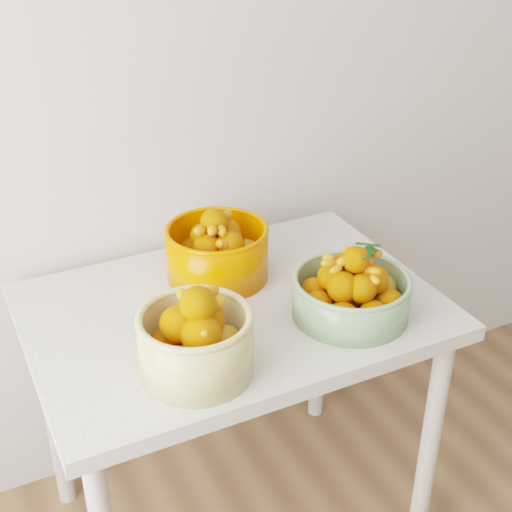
% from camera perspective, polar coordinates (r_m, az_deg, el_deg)
% --- Properties ---
extents(table, '(1.00, 0.70, 0.75)m').
position_cam_1_polar(table, '(1.83, -1.79, -6.44)').
color(table, silver).
rests_on(table, ground).
extents(bowl_cream, '(0.31, 0.31, 0.21)m').
position_cam_1_polar(bowl_cream, '(1.52, -4.86, -6.75)').
color(bowl_cream, '#D4C378').
rests_on(bowl_cream, table).
extents(bowl_green, '(0.30, 0.30, 0.18)m').
position_cam_1_polar(bowl_green, '(1.72, 7.64, -2.88)').
color(bowl_green, '#7FA874').
rests_on(bowl_green, table).
extents(bowl_orange, '(0.30, 0.30, 0.19)m').
position_cam_1_polar(bowl_orange, '(1.85, -3.08, 0.39)').
color(bowl_orange, '#EC5B00').
rests_on(bowl_orange, table).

